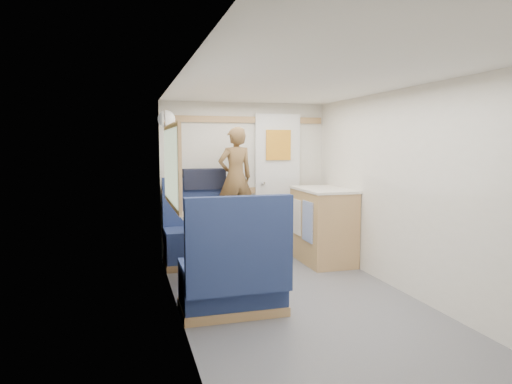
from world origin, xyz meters
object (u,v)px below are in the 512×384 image
object	(u,v)px
person	(235,177)
pepper_grinder	(219,210)
galley_counter	(323,225)
tumbler_left	(210,214)
tray	(234,218)
wine_glass	(202,207)
duffel_bag	(203,179)
orange_fruit	(237,212)
bench_far	(201,240)
tumbler_mid	(194,209)
cheese_block	(233,217)
bread_loaf	(230,208)
tumbler_right	(212,207)
dinette_table	(214,231)
bench_near	(234,280)
beer_glass	(232,209)
dome_light	(166,119)

from	to	relation	value
person	pepper_grinder	bearing A→B (deg)	54.17
galley_counter	tumbler_left	bearing A→B (deg)	-154.28
pepper_grinder	tray	bearing A→B (deg)	-72.18
person	wine_glass	size ratio (longest dim) A/B	7.25
duffel_bag	orange_fruit	size ratio (longest dim) A/B	6.76
bench_far	tumbler_mid	xyz separation A→B (m)	(-0.17, -0.65, 0.47)
person	duffel_bag	bearing A→B (deg)	-49.45
cheese_block	bread_loaf	bearing A→B (deg)	80.38
tumbler_right	cheese_block	bearing A→B (deg)	-78.84
tumbler_left	duffel_bag	bearing A→B (deg)	82.99
dinette_table	duffel_bag	bearing A→B (deg)	85.97
bench_near	tray	size ratio (longest dim) A/B	3.27
dinette_table	bread_loaf	distance (m)	0.40
beer_glass	pepper_grinder	bearing A→B (deg)	-166.06
tray	bread_loaf	distance (m)	0.47
dome_light	galley_counter	xyz separation A→B (m)	(1.86, -0.30, -1.28)
orange_fruit	bread_loaf	bearing A→B (deg)	88.06
orange_fruit	bread_loaf	xyz separation A→B (m)	(0.01, 0.40, -0.01)
bench_near	dinette_table	bearing A→B (deg)	90.00
bench_far	wine_glass	bearing A→B (deg)	-98.09
wine_glass	beer_glass	size ratio (longest dim) A/B	1.50
tumbler_mid	tumbler_right	xyz separation A→B (m)	(0.19, 0.03, 0.01)
tumbler_right	dinette_table	bearing A→B (deg)	-94.77
orange_fruit	tumbler_right	xyz separation A→B (m)	(-0.19, 0.38, 0.00)
cheese_block	beer_glass	size ratio (longest dim) A/B	0.83
dome_light	cheese_block	world-z (taller)	dome_light
bench_far	tumbler_mid	bearing A→B (deg)	-105.00
galley_counter	person	distance (m)	1.23
dinette_table	tumbler_left	world-z (taller)	tumbler_left
bench_near	galley_counter	xyz separation A→B (m)	(1.47, 1.41, 0.17)
dinette_table	dome_light	world-z (taller)	dome_light
person	bench_far	bearing A→B (deg)	-14.00
dome_light	tumbler_mid	size ratio (longest dim) A/B	1.97
person	orange_fruit	distance (m)	1.02
bench_near	orange_fruit	size ratio (longest dim) A/B	13.52
tumbler_left	cheese_block	bearing A→B (deg)	-25.19
wine_glass	tumbler_mid	world-z (taller)	wine_glass
cheese_block	bread_loaf	world-z (taller)	bread_loaf
tumbler_mid	pepper_grinder	xyz separation A→B (m)	(0.24, -0.12, -0.00)
tray	tumbler_right	world-z (taller)	tumbler_right
person	tumbler_left	distance (m)	1.19
wine_glass	tumbler_mid	distance (m)	0.34
bench_near	tray	world-z (taller)	bench_near
bread_loaf	beer_glass	bearing A→B (deg)	-90.39
galley_counter	beer_glass	xyz separation A→B (m)	(-1.24, -0.42, 0.31)
dinette_table	person	bearing A→B (deg)	62.98
dinette_table	bread_loaf	size ratio (longest dim) A/B	4.21
dome_light	tumbler_mid	xyz separation A→B (m)	(0.22, -0.63, -0.98)
dinette_table	tumbler_left	size ratio (longest dim) A/B	8.43
person	wine_glass	xyz separation A→B (m)	(-0.56, -0.95, -0.22)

